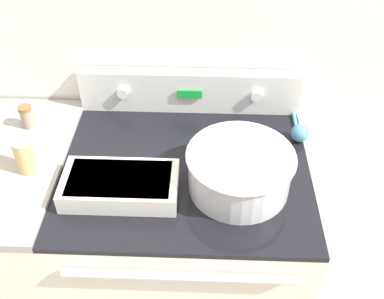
% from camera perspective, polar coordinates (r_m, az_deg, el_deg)
% --- Properties ---
extents(kitchen_wall, '(8.00, 0.05, 2.50)m').
position_cam_1_polar(kitchen_wall, '(1.60, -0.24, 15.39)').
color(kitchen_wall, silver).
rests_on(kitchen_wall, ground_plane).
extents(stove_range, '(0.80, 0.71, 0.94)m').
position_cam_1_polar(stove_range, '(1.82, -0.67, -12.98)').
color(stove_range, silver).
rests_on(stove_range, ground_plane).
extents(control_panel, '(0.80, 0.07, 0.16)m').
position_cam_1_polar(control_panel, '(1.66, -0.30, 7.42)').
color(control_panel, silver).
rests_on(control_panel, stove_range).
extents(side_counter, '(0.57, 0.68, 0.95)m').
position_cam_1_polar(side_counter, '(1.96, -21.57, -11.38)').
color(side_counter, silver).
rests_on(side_counter, ground_plane).
extents(mixing_bowl, '(0.33, 0.33, 0.13)m').
position_cam_1_polar(mixing_bowl, '(1.35, 6.08, -2.45)').
color(mixing_bowl, silver).
rests_on(mixing_bowl, stove_range).
extents(casserole_dish, '(0.35, 0.18, 0.07)m').
position_cam_1_polar(casserole_dish, '(1.37, -9.10, -4.41)').
color(casserole_dish, silver).
rests_on(casserole_dish, stove_range).
extents(ladle, '(0.06, 0.27, 0.06)m').
position_cam_1_polar(ladle, '(1.60, 13.44, 2.35)').
color(ladle, teal).
rests_on(ladle, stove_range).
extents(spice_jar_white_cap, '(0.06, 0.06, 0.13)m').
position_cam_1_polar(spice_jar_white_cap, '(1.49, -20.51, -0.60)').
color(spice_jar_white_cap, tan).
rests_on(spice_jar_white_cap, side_counter).
extents(spice_jar_brown_cap, '(0.05, 0.05, 0.09)m').
position_cam_1_polar(spice_jar_brown_cap, '(1.68, -20.23, 3.96)').
color(spice_jar_brown_cap, gray).
rests_on(spice_jar_brown_cap, side_counter).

